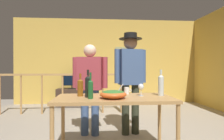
# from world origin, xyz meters

# --- Properties ---
(ground_plane) EXTENTS (8.22, 8.22, 0.00)m
(ground_plane) POSITION_xyz_m (0.00, 0.00, 0.00)
(ground_plane) COLOR #9E9384
(back_wall) EXTENTS (5.95, 0.10, 2.74)m
(back_wall) POSITION_xyz_m (0.00, 3.16, 1.37)
(back_wall) COLOR gold
(back_wall) RESTS_ON ground_plane
(framed_picture) EXTENTS (0.46, 0.03, 0.35)m
(framed_picture) POSITION_xyz_m (0.48, 3.10, 1.66)
(framed_picture) COLOR tan
(stair_railing) EXTENTS (3.12, 0.10, 1.05)m
(stair_railing) POSITION_xyz_m (-0.75, 1.78, 0.65)
(stair_railing) COLOR #B2844C
(stair_railing) RESTS_ON ground_plane
(tv_console) EXTENTS (0.90, 0.40, 0.51)m
(tv_console) POSITION_xyz_m (-1.12, 2.81, 0.26)
(tv_console) COLOR #38281E
(tv_console) RESTS_ON ground_plane
(flat_screen_tv) EXTENTS (0.51, 0.12, 0.41)m
(flat_screen_tv) POSITION_xyz_m (-1.12, 2.78, 0.76)
(flat_screen_tv) COLOR black
(flat_screen_tv) RESTS_ON tv_console
(serving_table) EXTENTS (1.53, 0.74, 0.76)m
(serving_table) POSITION_xyz_m (-0.12, -0.53, 0.69)
(serving_table) COLOR #B2844C
(serving_table) RESTS_ON ground_plane
(salad_bowl) EXTENTS (0.34, 0.34, 0.18)m
(salad_bowl) POSITION_xyz_m (-0.14, -0.65, 0.81)
(salad_bowl) COLOR #DB5B23
(salad_bowl) RESTS_ON serving_table
(wine_glass) EXTENTS (0.08, 0.08, 0.17)m
(wine_glass) POSITION_xyz_m (0.26, -0.47, 0.87)
(wine_glass) COLOR silver
(wine_glass) RESTS_ON serving_table
(wine_bottle_clear) EXTENTS (0.08, 0.08, 0.36)m
(wine_bottle_clear) POSITION_xyz_m (0.53, -0.47, 0.91)
(wine_bottle_clear) COLOR silver
(wine_bottle_clear) RESTS_ON serving_table
(wine_bottle_dark) EXTENTS (0.08, 0.08, 0.36)m
(wine_bottle_dark) POSITION_xyz_m (-0.46, -0.53, 0.91)
(wine_bottle_dark) COLOR black
(wine_bottle_dark) RESTS_ON serving_table
(wine_bottle_green) EXTENTS (0.07, 0.07, 0.33)m
(wine_bottle_green) POSITION_xyz_m (-0.42, -0.66, 0.88)
(wine_bottle_green) COLOR #1E5628
(wine_bottle_green) RESTS_ON serving_table
(wine_bottle_amber) EXTENTS (0.08, 0.08, 0.31)m
(wine_bottle_amber) POSITION_xyz_m (-0.57, -0.43, 0.88)
(wine_bottle_amber) COLOR brown
(wine_bottle_amber) RESTS_ON serving_table
(mug_white) EXTENTS (0.11, 0.07, 0.10)m
(mug_white) POSITION_xyz_m (0.09, -0.27, 0.81)
(mug_white) COLOR white
(mug_white) RESTS_ON serving_table
(person_standing_left) EXTENTS (0.59, 0.30, 1.54)m
(person_standing_left) POSITION_xyz_m (-0.46, 0.21, 0.91)
(person_standing_left) COLOR #3D5684
(person_standing_left) RESTS_ON ground_plane
(person_standing_right) EXTENTS (0.56, 0.40, 1.74)m
(person_standing_right) POSITION_xyz_m (0.23, 0.21, 1.05)
(person_standing_right) COLOR #2D3323
(person_standing_right) RESTS_ON ground_plane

